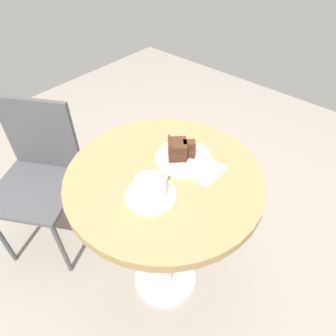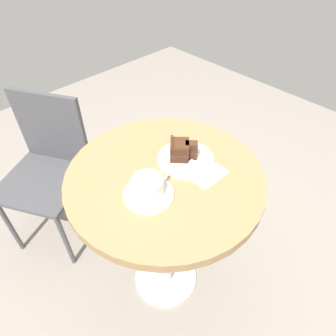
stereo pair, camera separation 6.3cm
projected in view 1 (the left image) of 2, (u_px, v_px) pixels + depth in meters
ground_plane at (166, 278)px, 1.56m from camera, size 4.40×4.40×0.01m
cafe_table at (165, 199)px, 1.13m from camera, size 0.70×0.70×0.76m
saucer at (151, 195)px, 0.96m from camera, size 0.17×0.17×0.01m
coffee_cup at (151, 187)px, 0.94m from camera, size 0.14×0.10×0.06m
teaspoon at (153, 205)px, 0.93m from camera, size 0.10×0.03×0.00m
cake_plate at (183, 158)px, 1.10m from camera, size 0.20×0.20×0.01m
cake_slice at (179, 149)px, 1.07m from camera, size 0.10×0.10×0.08m
fork at (187, 164)px, 1.06m from camera, size 0.14×0.05×0.00m
napkin at (201, 168)px, 1.06m from camera, size 0.13×0.15×0.00m
cafe_chair at (39, 168)px, 1.46m from camera, size 0.52×0.52×0.81m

